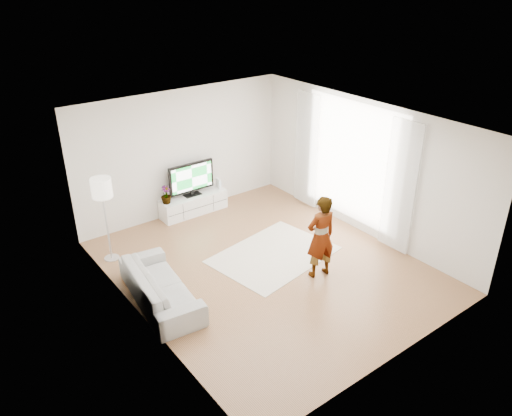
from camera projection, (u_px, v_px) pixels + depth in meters
floor at (266, 267)px, 9.39m from camera, size 6.00×6.00×0.00m
ceiling at (268, 122)px, 8.14m from camera, size 6.00×6.00×0.00m
wall_left at (135, 243)px, 7.41m from camera, size 0.02×6.00×2.80m
wall_right at (364, 168)px, 10.11m from camera, size 0.02×6.00×2.80m
wall_back at (182, 153)px, 10.91m from camera, size 5.00×0.02×2.80m
wall_front at (406, 277)px, 6.62m from camera, size 5.00×0.02×2.80m
window at (352, 162)px, 10.30m from camera, size 0.01×2.60×2.50m
curtain_near at (400, 187)px, 9.37m from camera, size 0.04×0.70×2.60m
curtain_far at (307, 150)px, 11.23m from camera, size 0.04×0.70×2.60m
media_console at (194, 204)px, 11.31m from camera, size 1.56×0.44×0.44m
television at (191, 178)px, 11.04m from camera, size 1.10×0.22×0.76m
game_console at (218, 183)px, 11.53m from camera, size 0.06×0.17×0.23m
potted_plant at (166, 195)px, 10.76m from camera, size 0.29×0.29×0.40m
rug at (274, 255)px, 9.77m from camera, size 2.53×2.00×0.01m
player at (321, 237)px, 8.80m from camera, size 0.62×0.46×1.57m
sofa at (160, 286)px, 8.32m from camera, size 1.05×2.14×0.60m
floor_lamp at (102, 192)px, 9.02m from camera, size 0.37×0.37×1.68m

